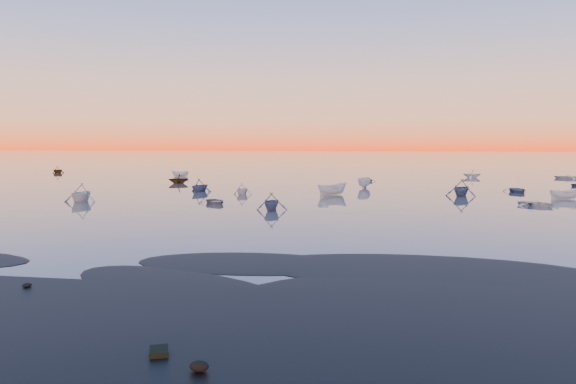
# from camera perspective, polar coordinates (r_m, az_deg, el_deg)

# --- Properties ---
(ground) EXTENTS (600.00, 600.00, 0.00)m
(ground) POSITION_cam_1_polar(r_m,az_deg,el_deg) (127.41, 3.92, 2.15)
(ground) COLOR #645B54
(ground) RESTS_ON ground
(mud_lobes) EXTENTS (140.00, 6.00, 0.07)m
(mud_lobes) POSITION_cam_1_polar(r_m,az_deg,el_deg) (29.30, -16.51, -7.74)
(mud_lobes) COLOR black
(mud_lobes) RESTS_ON ground
(moored_fleet) EXTENTS (124.00, 58.00, 1.20)m
(moored_fleet) POSITION_cam_1_polar(r_m,az_deg,el_deg) (80.87, 0.57, 0.50)
(moored_fleet) COLOR silver
(moored_fleet) RESTS_ON ground
(boat_near_left) EXTENTS (3.84, 3.23, 0.90)m
(boat_near_left) POSITION_cam_1_polar(r_m,az_deg,el_deg) (59.17, -7.44, -1.21)
(boat_near_left) COLOR slate
(boat_near_left) RESTS_ON ground
(boat_near_center) EXTENTS (4.18, 4.39, 1.48)m
(boat_near_center) POSITION_cam_1_polar(r_m,az_deg,el_deg) (68.77, 4.51, -0.31)
(boat_near_center) COLOR silver
(boat_near_center) RESTS_ON ground
(boat_near_right) EXTENTS (3.89, 2.13, 1.30)m
(boat_near_right) POSITION_cam_1_polar(r_m,az_deg,el_deg) (53.27, -1.66, -1.85)
(boat_near_right) COLOR #3E5076
(boat_near_right) RESTS_ON ground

